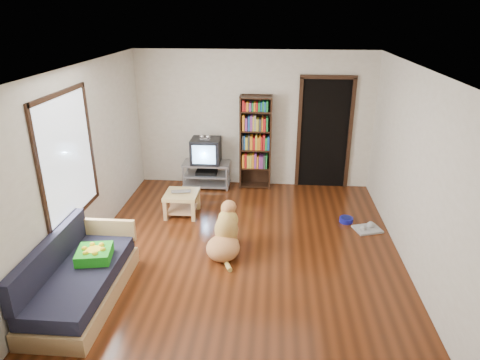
# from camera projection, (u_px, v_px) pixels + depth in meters

# --- Properties ---
(ground) EXTENTS (5.00, 5.00, 0.00)m
(ground) POSITION_uv_depth(u_px,v_px,m) (244.00, 247.00, 6.34)
(ground) COLOR #52230E
(ground) RESTS_ON ground
(ceiling) EXTENTS (5.00, 5.00, 0.00)m
(ceiling) POSITION_uv_depth(u_px,v_px,m) (244.00, 67.00, 5.37)
(ceiling) COLOR white
(ceiling) RESTS_ON ground
(wall_back) EXTENTS (4.50, 0.00, 4.50)m
(wall_back) POSITION_uv_depth(u_px,v_px,m) (254.00, 120.00, 8.16)
(wall_back) COLOR beige
(wall_back) RESTS_ON ground
(wall_front) EXTENTS (4.50, 0.00, 4.50)m
(wall_front) POSITION_uv_depth(u_px,v_px,m) (221.00, 266.00, 3.54)
(wall_front) COLOR beige
(wall_front) RESTS_ON ground
(wall_left) EXTENTS (0.00, 5.00, 5.00)m
(wall_left) POSITION_uv_depth(u_px,v_px,m) (85.00, 160.00, 6.03)
(wall_left) COLOR beige
(wall_left) RESTS_ON ground
(wall_right) EXTENTS (0.00, 5.00, 5.00)m
(wall_right) POSITION_uv_depth(u_px,v_px,m) (412.00, 169.00, 5.68)
(wall_right) COLOR beige
(wall_right) RESTS_ON ground
(green_cushion) EXTENTS (0.47, 0.47, 0.13)m
(green_cushion) POSITION_uv_depth(u_px,v_px,m) (94.00, 254.00, 5.24)
(green_cushion) COLOR green
(green_cushion) RESTS_ON sofa
(laptop) EXTENTS (0.37, 0.28, 0.03)m
(laptop) POSITION_uv_depth(u_px,v_px,m) (181.00, 193.00, 7.15)
(laptop) COLOR #BCBCC1
(laptop) RESTS_ON coffee_table
(dog_bowl) EXTENTS (0.22, 0.22, 0.08)m
(dog_bowl) POSITION_uv_depth(u_px,v_px,m) (346.00, 220.00, 7.05)
(dog_bowl) COLOR navy
(dog_bowl) RESTS_ON ground
(grey_rag) EXTENTS (0.48, 0.43, 0.03)m
(grey_rag) POSITION_uv_depth(u_px,v_px,m) (367.00, 229.00, 6.81)
(grey_rag) COLOR #A7A7A7
(grey_rag) RESTS_ON ground
(window) EXTENTS (0.03, 1.46, 1.70)m
(window) POSITION_uv_depth(u_px,v_px,m) (68.00, 158.00, 5.49)
(window) COLOR white
(window) RESTS_ON wall_left
(doorway) EXTENTS (1.03, 0.05, 2.19)m
(doorway) POSITION_uv_depth(u_px,v_px,m) (324.00, 131.00, 8.11)
(doorway) COLOR black
(doorway) RESTS_ON wall_back
(tv_stand) EXTENTS (0.90, 0.45, 0.50)m
(tv_stand) POSITION_uv_depth(u_px,v_px,m) (207.00, 174.00, 8.39)
(tv_stand) COLOR #99999E
(tv_stand) RESTS_ON ground
(crt_tv) EXTENTS (0.55, 0.52, 0.58)m
(crt_tv) POSITION_uv_depth(u_px,v_px,m) (206.00, 150.00, 8.23)
(crt_tv) COLOR black
(crt_tv) RESTS_ON tv_stand
(bookshelf) EXTENTS (0.60, 0.30, 1.80)m
(bookshelf) POSITION_uv_depth(u_px,v_px,m) (256.00, 137.00, 8.13)
(bookshelf) COLOR black
(bookshelf) RESTS_ON ground
(sofa) EXTENTS (0.80, 1.80, 0.80)m
(sofa) POSITION_uv_depth(u_px,v_px,m) (79.00, 281.00, 5.11)
(sofa) COLOR tan
(sofa) RESTS_ON ground
(coffee_table) EXTENTS (0.55, 0.55, 0.40)m
(coffee_table) POSITION_uv_depth(u_px,v_px,m) (182.00, 199.00, 7.23)
(coffee_table) COLOR tan
(coffee_table) RESTS_ON ground
(dog) EXTENTS (0.55, 0.93, 0.76)m
(dog) POSITION_uv_depth(u_px,v_px,m) (225.00, 235.00, 6.09)
(dog) COLOR tan
(dog) RESTS_ON ground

